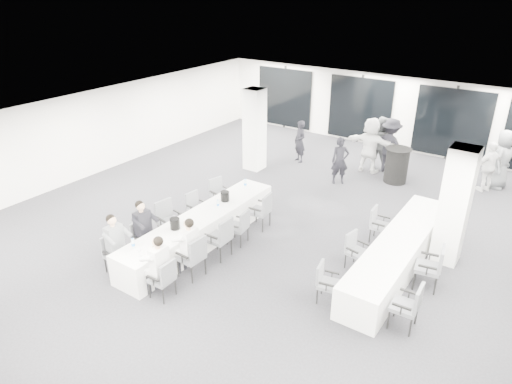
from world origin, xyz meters
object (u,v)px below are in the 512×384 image
at_px(ice_bucket_far, 225,196).
at_px(chair_main_right_far, 262,209).
at_px(chair_main_left_fourth, 195,206).
at_px(chair_side_right_far, 449,237).
at_px(standing_guest_b, 380,139).
at_px(chair_main_right_second, 194,255).
at_px(standing_guest_g, 300,139).
at_px(chair_main_left_mid, 168,218).
at_px(chair_side_left_mid, 355,248).
at_px(standing_guest_h, 458,178).
at_px(ice_bucket_near, 175,224).
at_px(standing_guest_f, 371,141).
at_px(banquet_table_side, 398,253).
at_px(cocktail_table, 397,165).
at_px(chair_main_left_far, 219,192).
at_px(chair_main_right_near, 164,277).
at_px(standing_guest_c, 390,142).
at_px(chair_main_left_near, 114,251).
at_px(chair_main_right_mid, 221,236).
at_px(standing_guest_e, 503,155).
at_px(standing_guest_a, 340,158).
at_px(chair_main_right_fourth, 240,225).
at_px(chair_side_left_far, 378,222).
at_px(chair_side_left_near, 325,280).
at_px(chair_main_left_second, 141,236).
at_px(standing_guest_d, 490,164).
at_px(chair_side_right_near, 410,304).
at_px(chair_side_right_mid, 433,265).
at_px(banquet_table_main, 202,229).

bearing_deg(ice_bucket_far, chair_main_right_far, 28.22).
relative_size(chair_main_left_fourth, chair_side_right_far, 0.96).
bearing_deg(standing_guest_b, chair_main_right_second, 86.66).
bearing_deg(ice_bucket_far, standing_guest_g, 98.25).
xyz_separation_m(chair_main_left_mid, chair_side_left_mid, (4.42, 1.47, -0.09)).
xyz_separation_m(standing_guest_h, ice_bucket_near, (-4.82, -6.32, -0.09)).
xyz_separation_m(chair_main_right_second, standing_guest_f, (0.78, 8.09, 0.50)).
relative_size(banquet_table_side, standing_guest_g, 2.91).
relative_size(cocktail_table, standing_guest_f, 0.53).
xyz_separation_m(chair_main_left_far, chair_main_right_near, (1.66, -3.82, -0.01)).
xyz_separation_m(standing_guest_c, standing_guest_g, (-2.98, -0.87, -0.20)).
bearing_deg(chair_main_left_near, chair_main_right_mid, 134.96).
bearing_deg(standing_guest_e, standing_guest_a, 130.39).
xyz_separation_m(chair_main_left_fourth, chair_main_right_fourth, (1.65, -0.21, 0.02)).
height_order(standing_guest_h, ice_bucket_far, standing_guest_h).
height_order(banquet_table_side, standing_guest_h, standing_guest_h).
xyz_separation_m(standing_guest_c, standing_guest_e, (3.32, 0.73, 0.00)).
xyz_separation_m(chair_main_right_second, chair_side_left_mid, (2.74, 2.37, -0.08)).
relative_size(chair_side_left_far, ice_bucket_near, 3.42).
relative_size(chair_main_left_mid, chair_side_left_near, 1.18).
bearing_deg(chair_main_left_second, standing_guest_g, 170.53).
distance_m(chair_main_left_near, chair_side_left_near, 4.73).
bearing_deg(standing_guest_d, chair_side_right_far, 37.53).
distance_m(chair_main_left_near, chair_main_left_second, 0.81).
distance_m(chair_side_left_near, chair_side_right_near, 1.67).
xyz_separation_m(chair_main_right_mid, chair_side_left_mid, (2.74, 1.41, -0.10)).
bearing_deg(chair_main_left_far, chair_main_right_second, 42.83).
distance_m(chair_main_right_far, standing_guest_b, 6.05).
distance_m(chair_main_left_second, standing_guest_c, 8.97).
bearing_deg(chair_side_left_far, chair_main_left_near, -46.99).
xyz_separation_m(chair_main_left_fourth, chair_side_right_mid, (6.07, 0.62, 0.09)).
height_order(chair_side_left_near, chair_side_right_far, chair_side_right_far).
bearing_deg(chair_main_left_mid, ice_bucket_far, 158.10).
relative_size(chair_main_right_second, ice_bucket_far, 3.86).
distance_m(banquet_table_main, standing_guest_b, 7.67).
distance_m(banquet_table_side, chair_main_right_far, 3.58).
relative_size(banquet_table_main, ice_bucket_far, 19.08).
relative_size(chair_main_left_near, standing_guest_c, 0.41).
bearing_deg(chair_main_left_far, chair_main_left_second, 13.25).
bearing_deg(ice_bucket_far, standing_guest_f, 74.32).
distance_m(chair_main_left_near, chair_main_right_second, 1.86).
xyz_separation_m(banquet_table_side, standing_guest_g, (-5.21, 4.63, 0.49)).
relative_size(chair_main_left_fourth, chair_side_right_mid, 0.85).
bearing_deg(chair_main_right_mid, banquet_table_main, 72.12).
relative_size(chair_side_left_near, standing_guest_h, 0.45).
relative_size(chair_main_right_second, standing_guest_e, 0.47).
bearing_deg(standing_guest_b, standing_guest_h, 149.80).
height_order(banquet_table_main, chair_side_right_near, chair_side_right_near).
bearing_deg(standing_guest_h, chair_main_left_near, 111.96).
bearing_deg(chair_main_left_far, standing_guest_a, 163.80).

